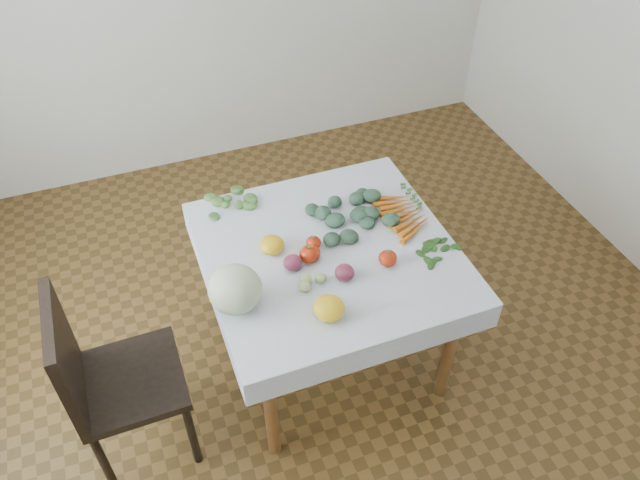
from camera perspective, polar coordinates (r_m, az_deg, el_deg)
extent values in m
plane|color=brown|center=(3.41, 0.72, -10.09)|extent=(4.00, 4.00, 0.00)
cube|color=brown|center=(2.86, 0.84, -1.30)|extent=(1.00, 1.00, 0.04)
cylinder|color=brown|center=(2.80, -4.53, -15.01)|extent=(0.06, 0.06, 0.71)
cylinder|color=brown|center=(3.03, 11.75, -9.74)|extent=(0.06, 0.06, 0.71)
cylinder|color=brown|center=(3.35, -9.04, -2.80)|extent=(0.06, 0.06, 0.71)
cylinder|color=brown|center=(3.54, 4.82, 0.80)|extent=(0.06, 0.06, 0.71)
cube|color=white|center=(2.84, 0.84, -0.97)|extent=(1.12, 1.12, 0.01)
cube|color=black|center=(2.84, -16.93, -12.25)|extent=(0.44, 0.44, 0.04)
cube|color=black|center=(2.66, -22.31, -9.96)|extent=(0.04, 0.44, 0.48)
cylinder|color=black|center=(2.96, -19.12, -18.73)|extent=(0.04, 0.04, 0.45)
cylinder|color=black|center=(2.93, -11.62, -17.01)|extent=(0.04, 0.04, 0.45)
cylinder|color=black|center=(3.17, -19.92, -12.92)|extent=(0.04, 0.04, 0.45)
cylinder|color=black|center=(3.15, -13.12, -11.30)|extent=(0.04, 0.04, 0.45)
ellipsoid|color=beige|center=(2.56, -7.78, -4.48)|extent=(0.29, 0.29, 0.20)
ellipsoid|color=#B2260B|center=(2.77, -1.01, -1.31)|extent=(0.09, 0.09, 0.08)
ellipsoid|color=#B2260B|center=(2.78, -0.75, -1.20)|extent=(0.10, 0.10, 0.07)
ellipsoid|color=#B2260B|center=(2.83, -0.60, -0.25)|extent=(0.09, 0.09, 0.06)
ellipsoid|color=#B2260B|center=(2.77, 6.22, -1.67)|extent=(0.10, 0.10, 0.07)
ellipsoid|color=yellow|center=(2.82, -4.43, -0.44)|extent=(0.14, 0.14, 0.08)
ellipsoid|color=yellow|center=(2.54, 0.83, -6.26)|extent=(0.14, 0.14, 0.09)
ellipsoid|color=maroon|center=(2.73, -2.50, -2.08)|extent=(0.09, 0.09, 0.07)
ellipsoid|color=maroon|center=(2.69, 2.25, -2.99)|extent=(0.09, 0.09, 0.07)
ellipsoid|color=#ABBA6B|center=(2.67, -0.80, -3.98)|extent=(0.05, 0.05, 0.04)
ellipsoid|color=#ABBA6B|center=(2.66, -1.71, -4.07)|extent=(0.05, 0.05, 0.04)
ellipsoid|color=#ABBA6B|center=(2.64, -0.20, -4.55)|extent=(0.05, 0.05, 0.04)
cone|color=orange|center=(3.12, 6.62, 3.87)|extent=(0.21, 0.08, 0.03)
cone|color=orange|center=(3.10, 6.88, 3.50)|extent=(0.21, 0.06, 0.03)
cone|color=orange|center=(3.07, 7.15, 3.14)|extent=(0.21, 0.05, 0.03)
cone|color=orange|center=(3.05, 7.42, 2.76)|extent=(0.21, 0.03, 0.03)
cone|color=orange|center=(3.03, 7.69, 2.38)|extent=(0.21, 0.05, 0.03)
cone|color=orange|center=(3.01, 7.97, 2.00)|extent=(0.21, 0.07, 0.03)
cone|color=orange|center=(2.99, 8.25, 1.61)|extent=(0.21, 0.09, 0.03)
cone|color=orange|center=(2.97, 8.53, 1.22)|extent=(0.20, 0.10, 0.03)
cone|color=orange|center=(2.95, 8.82, 0.82)|extent=(0.20, 0.12, 0.03)
ellipsoid|color=#33543E|center=(2.99, 3.40, 2.27)|extent=(0.08, 0.08, 0.05)
ellipsoid|color=#33543E|center=(2.99, 2.35, 2.41)|extent=(0.08, 0.08, 0.05)
ellipsoid|color=#33543E|center=(2.95, 3.08, 1.72)|extent=(0.08, 0.08, 0.05)
ellipsoid|color=#33543E|center=(3.02, 3.48, 2.76)|extent=(0.08, 0.08, 0.05)
ellipsoid|color=#33543E|center=(2.96, 1.65, 1.94)|extent=(0.08, 0.08, 0.05)
ellipsoid|color=#33543E|center=(2.97, 4.25, 1.91)|extent=(0.08, 0.08, 0.05)
ellipsoid|color=#33543E|center=(3.03, 2.32, 3.05)|extent=(0.08, 0.08, 0.05)
ellipsoid|color=#33543E|center=(2.92, 2.19, 1.16)|extent=(0.08, 0.08, 0.05)
ellipsoid|color=#33543E|center=(3.03, 4.77, 2.82)|extent=(0.08, 0.08, 0.05)
ellipsoid|color=#33543E|center=(2.99, 0.72, 2.45)|extent=(0.08, 0.08, 0.05)
ellipsoid|color=#33543E|center=(2.92, 4.21, 1.05)|extent=(0.08, 0.08, 0.05)
ellipsoid|color=#33543E|center=(3.08, 3.45, 3.68)|extent=(0.08, 0.08, 0.05)
ellipsoid|color=#33543E|center=(2.91, 0.50, 1.10)|extent=(0.08, 0.08, 0.05)
ellipsoid|color=#33543E|center=(2.99, 5.98, 2.18)|extent=(0.08, 0.08, 0.05)
ellipsoid|color=#33543E|center=(3.06, 0.81, 3.46)|extent=(0.08, 0.08, 0.05)
ellipsoid|color=#234A17|center=(2.89, 11.49, -0.93)|extent=(0.05, 0.03, 0.01)
ellipsoid|color=#234A17|center=(2.89, 10.79, -0.88)|extent=(0.05, 0.03, 0.01)
ellipsoid|color=#234A17|center=(2.87, 11.42, -1.31)|extent=(0.05, 0.03, 0.01)
ellipsoid|color=#234A17|center=(2.91, 11.41, -0.59)|extent=(0.05, 0.03, 0.01)
ellipsoid|color=#234A17|center=(2.86, 10.47, -1.24)|extent=(0.05, 0.03, 0.01)
ellipsoid|color=#234A17|center=(2.89, 12.11, -1.13)|extent=(0.05, 0.03, 0.01)
ellipsoid|color=#234A17|center=(2.91, 10.60, -0.44)|extent=(0.05, 0.03, 0.01)
ellipsoid|color=#234A17|center=(2.84, 11.01, -1.74)|extent=(0.05, 0.03, 0.01)
ellipsoid|color=#234A17|center=(2.92, 12.21, -0.48)|extent=(0.05, 0.03, 0.01)
ellipsoid|color=#234A17|center=(2.87, 9.74, -0.93)|extent=(0.05, 0.03, 0.01)
ellipsoid|color=#234A17|center=(2.86, 12.29, -1.71)|extent=(0.05, 0.03, 0.01)
ellipsoid|color=#234A17|center=(2.94, 11.15, 0.05)|extent=(0.05, 0.03, 0.01)
ellipsoid|color=#234A17|center=(2.83, 9.97, -1.87)|extent=(0.05, 0.03, 0.01)
ellipsoid|color=#234A17|center=(2.91, 13.11, -0.86)|extent=(0.05, 0.03, 0.01)
ellipsoid|color=#234A17|center=(2.91, 9.53, -0.23)|extent=(0.05, 0.03, 0.01)
ellipsoid|color=#457937|center=(3.11, -7.69, 3.55)|extent=(0.06, 0.06, 0.03)
ellipsoid|color=#457937|center=(3.11, -8.46, 3.42)|extent=(0.06, 0.06, 0.03)
ellipsoid|color=#457937|center=(3.08, -7.60, 3.18)|extent=(0.06, 0.06, 0.03)
ellipsoid|color=#457937|center=(3.13, -7.86, 3.88)|extent=(0.06, 0.06, 0.03)
ellipsoid|color=#457937|center=(3.08, -8.76, 2.98)|extent=(0.06, 0.06, 0.03)
ellipsoid|color=#457937|center=(3.10, -6.80, 3.54)|extent=(0.06, 0.06, 0.03)
ellipsoid|color=#457937|center=(3.14, -8.91, 3.81)|extent=(0.06, 0.06, 0.03)
ellipsoid|color=#457937|center=(3.05, -7.92, 2.61)|extent=(0.06, 0.06, 0.03)
ellipsoid|color=#457937|center=(3.15, -6.90, 4.23)|extent=(0.06, 0.06, 0.03)
ellipsoid|color=#457937|center=(3.10, -9.82, 3.07)|extent=(0.06, 0.06, 0.03)
ellipsoid|color=#457937|center=(3.06, -6.31, 3.00)|extent=(0.06, 0.06, 0.03)
ellipsoid|color=#457937|center=(3.18, -8.43, 4.48)|extent=(0.06, 0.06, 0.03)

